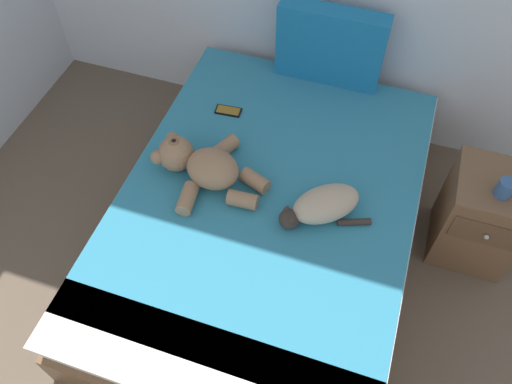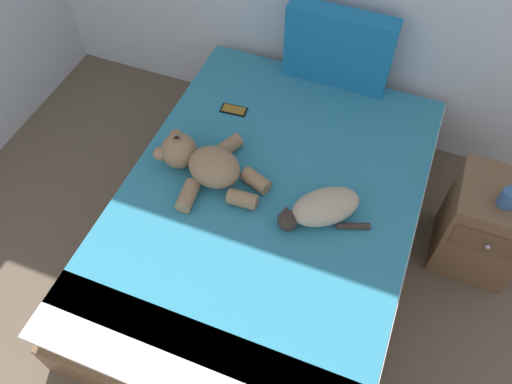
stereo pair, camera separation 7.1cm
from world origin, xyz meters
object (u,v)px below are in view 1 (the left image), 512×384
(patterned_cushion, at_px, (330,46))
(cat, at_px, (322,206))
(cell_phone, at_px, (228,111))
(nightstand, at_px, (481,216))
(bed, at_px, (266,224))
(mug, at_px, (506,188))
(teddy_bear, at_px, (202,165))

(patterned_cushion, distance_m, cat, 1.01)
(cell_phone, bearing_deg, nightstand, -4.87)
(cat, xyz_separation_m, nightstand, (0.80, 0.39, -0.27))
(patterned_cushion, height_order, nightstand, patterned_cushion)
(bed, distance_m, nightstand, 1.14)
(patterned_cushion, relative_size, nightstand, 1.06)
(nightstand, distance_m, mug, 0.34)
(patterned_cushion, height_order, cell_phone, patterned_cushion)
(cat, distance_m, mug, 0.87)
(cat, height_order, mug, mug)
(bed, relative_size, nightstand, 3.62)
(cat, distance_m, nightstand, 0.93)
(cat, xyz_separation_m, teddy_bear, (-0.63, 0.04, 0.01))
(teddy_bear, bearing_deg, bed, -4.62)
(nightstand, relative_size, mug, 4.80)
(teddy_bear, distance_m, cell_phone, 0.48)
(bed, height_order, nightstand, nightstand)
(patterned_cushion, distance_m, nightstand, 1.24)
(bed, height_order, mug, mug)
(patterned_cushion, xyz_separation_m, cell_phone, (-0.46, -0.45, -0.22))
(patterned_cushion, relative_size, mug, 5.07)
(teddy_bear, distance_m, nightstand, 1.50)
(cat, height_order, teddy_bear, teddy_bear)
(cat, relative_size, mug, 3.54)
(cell_phone, relative_size, nightstand, 0.27)
(bed, relative_size, cat, 4.91)
(bed, xyz_separation_m, cell_phone, (-0.39, 0.50, 0.25))
(patterned_cushion, xyz_separation_m, cat, (0.21, -0.97, -0.16))
(mug, bearing_deg, bed, -163.83)
(cat, relative_size, cell_phone, 2.77)
(bed, relative_size, patterned_cushion, 3.43)
(cat, xyz_separation_m, cell_phone, (-0.67, 0.52, -0.07))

